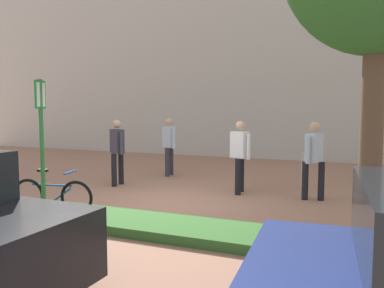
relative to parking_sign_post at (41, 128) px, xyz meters
name	(u,v)px	position (x,y,z in m)	size (l,w,h in m)	color
ground_plane	(165,205)	(1.75, 1.61, -1.66)	(60.00, 60.00, 0.00)	#936651
building_facade	(262,33)	(1.75, 10.43, 3.34)	(28.00, 1.20, 10.00)	#B2ADA3
planter_strip	(159,226)	(2.43, 0.00, -1.58)	(7.00, 1.10, 0.16)	#336028
parking_sign_post	(41,128)	(0.00, 0.00, 0.00)	(0.12, 0.36, 2.55)	#2D7238
bike_at_sign	(52,196)	(0.02, 0.20, -1.31)	(1.66, 0.46, 0.86)	black
bollard_steel	(304,170)	(4.21, 4.59, -1.21)	(0.16, 0.16, 0.90)	#ADADB2
person_shirt_white	(314,156)	(4.55, 3.26, -0.68)	(0.48, 0.57, 1.72)	black
person_casual_tan	(169,143)	(0.26, 4.90, -0.68)	(0.53, 0.44, 1.72)	#2D2D38
person_shirt_blue	(240,152)	(2.87, 3.33, -0.68)	(0.56, 0.51, 1.72)	black
person_suited_navy	(117,148)	(-0.35, 3.05, -0.68)	(0.53, 0.47, 1.72)	black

